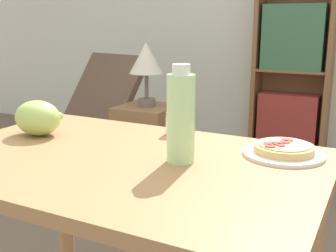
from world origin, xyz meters
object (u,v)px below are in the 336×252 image
object	(u,v)px
pizza_on_plate	(284,150)
side_table	(147,152)
drink_bottle	(181,117)
salt_shaker	(172,123)
bookshelf	(291,78)
grape_bunch	(38,118)
table_lamp	(146,61)
lounge_chair_near	(88,139)

from	to	relation	value
pizza_on_plate	side_table	bearing A→B (deg)	134.59
drink_bottle	salt_shaker	xyz separation A→B (m)	(-0.15, 0.24, -0.09)
drink_bottle	bookshelf	bearing A→B (deg)	94.80
grape_bunch	table_lamp	xyz separation A→B (m)	(-0.31, 1.24, 0.07)
salt_shaker	bookshelf	bearing A→B (deg)	91.61
side_table	lounge_chair_near	bearing A→B (deg)	167.71
drink_bottle	side_table	distance (m)	1.63
grape_bunch	drink_bottle	bearing A→B (deg)	-3.32
bookshelf	drink_bottle	bearing A→B (deg)	-85.20
bookshelf	side_table	xyz separation A→B (m)	(-0.63, -1.27, -0.37)
grape_bunch	table_lamp	size ratio (longest dim) A/B	0.41
drink_bottle	lounge_chair_near	bearing A→B (deg)	135.45
grape_bunch	table_lamp	distance (m)	1.28
grape_bunch	salt_shaker	distance (m)	0.44
grape_bunch	side_table	xyz separation A→B (m)	(-0.31, 1.24, -0.51)
drink_bottle	lounge_chair_near	distance (m)	2.08
bookshelf	grape_bunch	bearing A→B (deg)	-97.21
salt_shaker	side_table	size ratio (longest dim) A/B	0.12
grape_bunch	pizza_on_plate	bearing A→B (deg)	11.12
drink_bottle	table_lamp	xyz separation A→B (m)	(-0.84, 1.27, 0.01)
drink_bottle	table_lamp	world-z (taller)	drink_bottle
salt_shaker	drink_bottle	bearing A→B (deg)	-58.48
lounge_chair_near	side_table	size ratio (longest dim) A/B	1.45
bookshelf	lounge_chair_near	bearing A→B (deg)	-136.62
pizza_on_plate	salt_shaker	bearing A→B (deg)	170.76
pizza_on_plate	side_table	distance (m)	1.60
salt_shaker	lounge_chair_near	world-z (taller)	lounge_chair_near
drink_bottle	salt_shaker	world-z (taller)	drink_bottle
drink_bottle	side_table	xyz separation A→B (m)	(-0.84, 1.27, -0.58)
pizza_on_plate	table_lamp	world-z (taller)	table_lamp
pizza_on_plate	lounge_chair_near	size ratio (longest dim) A/B	0.26
grape_bunch	drink_bottle	size ratio (longest dim) A/B	0.62
side_table	table_lamp	world-z (taller)	table_lamp
pizza_on_plate	lounge_chair_near	bearing A→B (deg)	143.63
drink_bottle	salt_shaker	distance (m)	0.30
grape_bunch	side_table	bearing A→B (deg)	104.14
bookshelf	side_table	bearing A→B (deg)	-116.46
salt_shaker	side_table	xyz separation A→B (m)	(-0.70, 1.03, -0.49)
drink_bottle	bookshelf	distance (m)	2.56
salt_shaker	lounge_chair_near	bearing A→B (deg)	137.74
pizza_on_plate	grape_bunch	size ratio (longest dim) A/B	1.42
pizza_on_plate	bookshelf	xyz separation A→B (m)	(-0.45, 2.36, -0.10)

